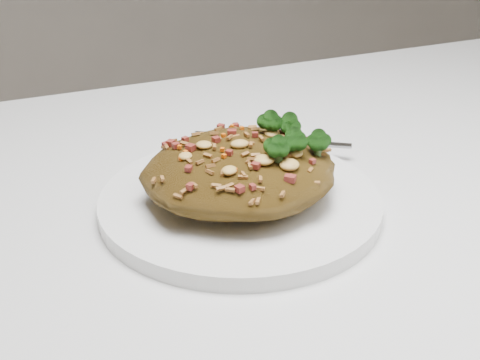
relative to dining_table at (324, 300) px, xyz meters
name	(u,v)px	position (x,y,z in m)	size (l,w,h in m)	color
dining_table	(324,300)	(0.00, 0.00, 0.00)	(1.20, 0.80, 0.75)	silver
plate	(240,203)	(-0.07, 0.04, 0.10)	(0.24, 0.24, 0.01)	white
fried_rice	(242,163)	(-0.07, 0.04, 0.14)	(0.17, 0.15, 0.07)	brown
fork	(279,141)	(0.01, 0.13, 0.11)	(0.14, 0.10, 0.00)	silver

